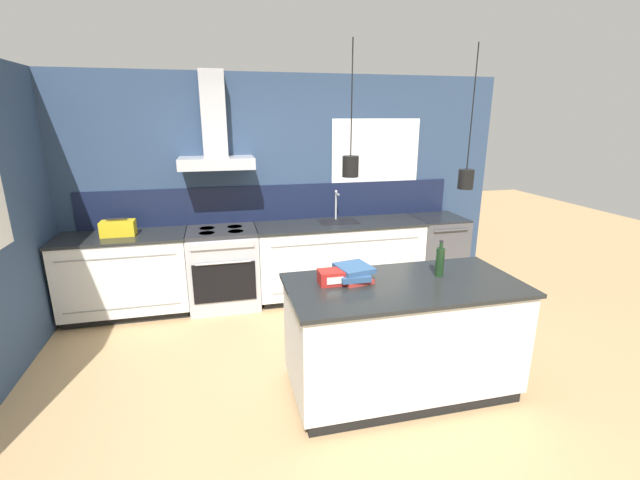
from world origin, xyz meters
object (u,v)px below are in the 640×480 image
yellow_toolbox (118,228)px  bottle_on_island (440,261)px  oven_range (224,268)px  book_stack (353,273)px  red_supply_box (332,277)px  dishwasher (436,251)px

yellow_toolbox → bottle_on_island: bearing=-34.6°
oven_range → book_stack: book_stack is taller
bottle_on_island → red_supply_box: (-0.87, 0.04, -0.07)m
oven_range → bottle_on_island: (1.66, -1.87, 0.58)m
red_supply_box → oven_range: bearing=113.4°
dishwasher → book_stack: book_stack is taller
red_supply_box → book_stack: bearing=9.9°
oven_range → red_supply_box: (0.79, -1.83, 0.51)m
oven_range → book_stack: 2.11m
dishwasher → red_supply_box: red_supply_box is taller
oven_range → dishwasher: same height
book_stack → yellow_toolbox: 2.71m
red_supply_box → yellow_toolbox: (-1.85, 1.84, 0.03)m
bottle_on_island → yellow_toolbox: bearing=145.4°
dishwasher → red_supply_box: bearing=-135.6°
dishwasher → yellow_toolbox: (-3.73, 0.00, 0.54)m
bottle_on_island → red_supply_box: bearing=177.6°
oven_range → red_supply_box: red_supply_box is taller
red_supply_box → yellow_toolbox: 2.61m
book_stack → oven_range: bearing=118.1°
oven_range → yellow_toolbox: yellow_toolbox is taller
yellow_toolbox → book_stack: bearing=-41.8°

